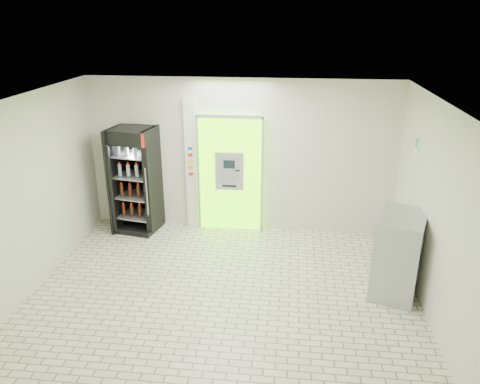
# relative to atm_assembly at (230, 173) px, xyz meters

# --- Properties ---
(ground) EXTENTS (6.00, 6.00, 0.00)m
(ground) POSITION_rel_atm_assembly_xyz_m (0.20, -2.41, -1.17)
(ground) COLOR beige
(ground) RESTS_ON ground
(room_shell) EXTENTS (6.00, 6.00, 6.00)m
(room_shell) POSITION_rel_atm_assembly_xyz_m (0.20, -2.41, 0.67)
(room_shell) COLOR beige
(room_shell) RESTS_ON ground
(atm_assembly) EXTENTS (1.30, 0.24, 2.33)m
(atm_assembly) POSITION_rel_atm_assembly_xyz_m (0.00, 0.00, 0.00)
(atm_assembly) COLOR #61E900
(atm_assembly) RESTS_ON ground
(pillar) EXTENTS (0.22, 0.11, 2.60)m
(pillar) POSITION_rel_atm_assembly_xyz_m (-0.78, 0.04, 0.13)
(pillar) COLOR silver
(pillar) RESTS_ON ground
(beverage_cooler) EXTENTS (0.90, 0.85, 2.09)m
(beverage_cooler) POSITION_rel_atm_assembly_xyz_m (-1.84, -0.26, -0.17)
(beverage_cooler) COLOR black
(beverage_cooler) RESTS_ON ground
(steel_cabinet) EXTENTS (0.95, 1.13, 1.29)m
(steel_cabinet) POSITION_rel_atm_assembly_xyz_m (2.87, -2.03, -0.52)
(steel_cabinet) COLOR #A2A5A9
(steel_cabinet) RESTS_ON ground
(exit_sign) EXTENTS (0.02, 0.22, 0.26)m
(exit_sign) POSITION_rel_atm_assembly_xyz_m (3.19, -1.01, 0.95)
(exit_sign) COLOR white
(exit_sign) RESTS_ON room_shell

